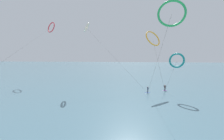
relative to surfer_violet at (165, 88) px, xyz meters
name	(u,v)px	position (x,y,z in m)	size (l,w,h in m)	color
sea_water	(124,68)	(-13.50, 71.40, -0.78)	(400.00, 200.00, 0.08)	slate
surfer_violet	(165,88)	(0.00, 0.00, 0.00)	(1.40, 0.73, 1.70)	purple
surfer_cobalt	(148,90)	(-5.11, -2.86, 0.00)	(1.40, 0.61, 1.70)	#2647B7
kite_teal	(177,60)	(1.18, -5.12, 7.96)	(3.51, 6.46, 10.63)	teal
kite_emerald	(172,14)	(-4.46, -19.37, 15.00)	(3.92, 17.31, 17.78)	#199351
kite_amber	(153,38)	(-3.46, 1.52, 13.99)	(6.29, 5.27, 17.06)	orange
kite_ivory	(87,28)	(-23.10, 2.64, 17.66)	(19.31, 7.29, 20.01)	silver
kite_crimson	(51,27)	(-40.59, 13.40, 20.11)	(4.50, 39.60, 23.10)	red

